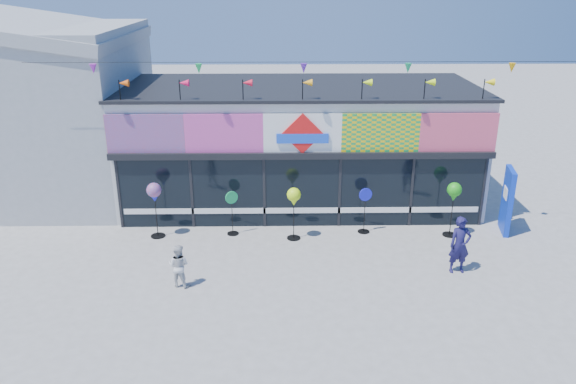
{
  "coord_description": "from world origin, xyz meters",
  "views": [
    {
      "loc": [
        -0.71,
        -13.25,
        7.53
      ],
      "look_at": [
        -0.47,
        2.0,
        1.71
      ],
      "focal_mm": 35.0,
      "sensor_mm": 36.0,
      "label": 1
    }
  ],
  "objects_px": {
    "spinner_0": "(154,194)",
    "spinner_1": "(232,212)",
    "blue_sign": "(507,201)",
    "child": "(179,266)",
    "spinner_2": "(294,198)",
    "spinner_3": "(365,209)",
    "adult_man": "(460,245)",
    "spinner_4": "(454,193)"
  },
  "relations": [
    {
      "from": "spinner_0",
      "to": "spinner_2",
      "type": "height_order",
      "value": "spinner_0"
    },
    {
      "from": "blue_sign",
      "to": "spinner_3",
      "type": "height_order",
      "value": "blue_sign"
    },
    {
      "from": "blue_sign",
      "to": "adult_man",
      "type": "relative_size",
      "value": 1.29
    },
    {
      "from": "spinner_1",
      "to": "spinner_3",
      "type": "height_order",
      "value": "spinner_3"
    },
    {
      "from": "spinner_2",
      "to": "spinner_3",
      "type": "height_order",
      "value": "spinner_2"
    },
    {
      "from": "spinner_3",
      "to": "spinner_0",
      "type": "bearing_deg",
      "value": -178.03
    },
    {
      "from": "blue_sign",
      "to": "spinner_2",
      "type": "xyz_separation_m",
      "value": [
        -6.68,
        -0.44,
        0.29
      ]
    },
    {
      "from": "blue_sign",
      "to": "child",
      "type": "xyz_separation_m",
      "value": [
        -9.73,
        -3.24,
        -0.46
      ]
    },
    {
      "from": "spinner_0",
      "to": "child",
      "type": "bearing_deg",
      "value": -68.61
    },
    {
      "from": "adult_man",
      "to": "child",
      "type": "xyz_separation_m",
      "value": [
        -7.48,
        -0.63,
        -0.22
      ]
    },
    {
      "from": "spinner_3",
      "to": "spinner_2",
      "type": "bearing_deg",
      "value": -168.87
    },
    {
      "from": "spinner_0",
      "to": "spinner_1",
      "type": "height_order",
      "value": "spinner_0"
    },
    {
      "from": "spinner_3",
      "to": "spinner_4",
      "type": "relative_size",
      "value": 0.84
    },
    {
      "from": "spinner_2",
      "to": "child",
      "type": "bearing_deg",
      "value": -137.43
    },
    {
      "from": "spinner_0",
      "to": "spinner_2",
      "type": "xyz_separation_m",
      "value": [
        4.23,
        -0.22,
        -0.08
      ]
    },
    {
      "from": "spinner_4",
      "to": "blue_sign",
      "type": "bearing_deg",
      "value": 9.08
    },
    {
      "from": "spinner_3",
      "to": "adult_man",
      "type": "relative_size",
      "value": 0.92
    },
    {
      "from": "spinner_4",
      "to": "child",
      "type": "xyz_separation_m",
      "value": [
        -7.94,
        -2.96,
        -0.82
      ]
    },
    {
      "from": "spinner_0",
      "to": "spinner_4",
      "type": "bearing_deg",
      "value": -0.39
    },
    {
      "from": "spinner_2",
      "to": "child",
      "type": "height_order",
      "value": "spinner_2"
    },
    {
      "from": "blue_sign",
      "to": "spinner_1",
      "type": "height_order",
      "value": "blue_sign"
    },
    {
      "from": "spinner_0",
      "to": "spinner_4",
      "type": "height_order",
      "value": "spinner_0"
    },
    {
      "from": "blue_sign",
      "to": "spinner_1",
      "type": "bearing_deg",
      "value": -168.45
    },
    {
      "from": "spinner_2",
      "to": "child",
      "type": "xyz_separation_m",
      "value": [
        -3.05,
        -2.8,
        -0.75
      ]
    },
    {
      "from": "blue_sign",
      "to": "adult_man",
      "type": "height_order",
      "value": "blue_sign"
    },
    {
      "from": "child",
      "to": "spinner_3",
      "type": "bearing_deg",
      "value": -133.06
    },
    {
      "from": "spinner_0",
      "to": "child",
      "type": "height_order",
      "value": "spinner_0"
    },
    {
      "from": "blue_sign",
      "to": "child",
      "type": "relative_size",
      "value": 1.77
    },
    {
      "from": "spinner_1",
      "to": "adult_man",
      "type": "height_order",
      "value": "adult_man"
    },
    {
      "from": "spinner_2",
      "to": "adult_man",
      "type": "bearing_deg",
      "value": -26.06
    },
    {
      "from": "spinner_1",
      "to": "spinner_4",
      "type": "distance_m",
      "value": 6.83
    },
    {
      "from": "spinner_1",
      "to": "spinner_3",
      "type": "xyz_separation_m",
      "value": [
        4.14,
        0.08,
        0.02
      ]
    },
    {
      "from": "blue_sign",
      "to": "spinner_0",
      "type": "xyz_separation_m",
      "value": [
        -10.91,
        -0.22,
        0.37
      ]
    },
    {
      "from": "blue_sign",
      "to": "spinner_2",
      "type": "distance_m",
      "value": 6.7
    },
    {
      "from": "spinner_0",
      "to": "spinner_1",
      "type": "xyz_separation_m",
      "value": [
        2.32,
        0.14,
        -0.66
      ]
    },
    {
      "from": "spinner_2",
      "to": "spinner_3",
      "type": "distance_m",
      "value": 2.34
    },
    {
      "from": "spinner_4",
      "to": "spinner_2",
      "type": "bearing_deg",
      "value": -178.18
    },
    {
      "from": "spinner_1",
      "to": "child",
      "type": "relative_size",
      "value": 1.22
    },
    {
      "from": "adult_man",
      "to": "spinner_2",
      "type": "bearing_deg",
      "value": 149.34
    },
    {
      "from": "spinner_3",
      "to": "spinner_4",
      "type": "xyz_separation_m",
      "value": [
        2.66,
        -0.28,
        0.62
      ]
    },
    {
      "from": "spinner_1",
      "to": "adult_man",
      "type": "bearing_deg",
      "value": -21.72
    },
    {
      "from": "spinner_1",
      "to": "spinner_4",
      "type": "relative_size",
      "value": 0.82
    }
  ]
}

